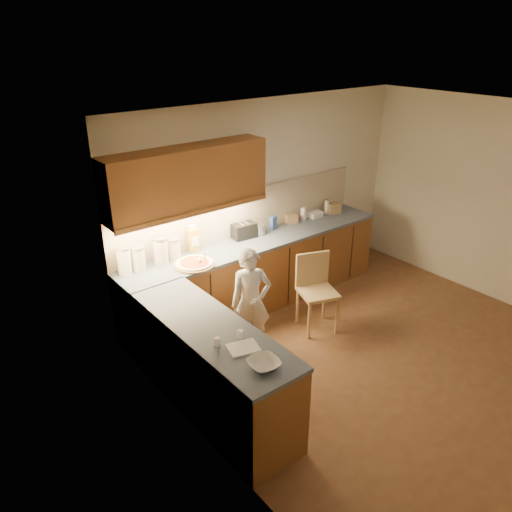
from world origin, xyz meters
The scene contains 24 objects.
room centered at (0.00, 0.00, 1.68)m, with size 4.54×4.50×2.62m.
l_counter centered at (-0.92, 1.25, 0.46)m, with size 3.77×2.62×0.92m.
backsplash centered at (-0.38, 1.99, 1.21)m, with size 3.75×0.02×0.58m, color #BEAD93.
upper_cabinets centered at (-1.27, 1.82, 1.85)m, with size 1.95×0.36×0.73m.
pizza_on_board centered at (-1.39, 1.57, 0.94)m, with size 0.47×0.47×0.19m.
child centered at (-1.10, 0.92, 0.63)m, with size 0.46×0.30×1.25m, color white.
wooden_chair centered at (-0.16, 0.85, 0.54)m, with size 0.54×0.54×0.94m.
mixing_bowl centered at (-1.95, -0.36, 0.95)m, with size 0.25×0.25×0.06m, color white.
canister_a centered at (-2.10, 1.85, 1.08)m, with size 0.16×0.16×0.32m.
canister_b centered at (-1.93, 1.85, 1.06)m, with size 0.16×0.16×0.28m.
canister_c centered at (-1.67, 1.84, 1.08)m, with size 0.17×0.17×0.33m.
canister_d centered at (-1.48, 1.86, 1.05)m, with size 0.16×0.16×0.26m.
oil_jug centered at (-1.20, 1.90, 1.08)m, with size 0.12×0.09×0.34m.
toaster centered at (-0.47, 1.87, 1.02)m, with size 0.31×0.20×0.20m.
steel_pot centered at (-0.24, 1.84, 0.99)m, with size 0.18×0.18×0.14m.
blue_box centered at (0.01, 1.87, 1.01)m, with size 0.09×0.06×0.18m, color #324F98.
card_box_a centered at (0.36, 1.89, 0.98)m, with size 0.16×0.11×0.11m, color tan.
white_bottle centered at (0.56, 1.86, 1.01)m, with size 0.06×0.06×0.19m, color silver.
flat_pack centered at (0.79, 1.85, 0.96)m, with size 0.19×0.14×0.08m, color white.
tall_jar centered at (1.00, 1.85, 1.03)m, with size 0.07×0.07×0.21m.
card_box_b centered at (1.11, 1.81, 0.99)m, with size 0.18×0.14×0.14m, color #977951.
dough_cloth centered at (-1.93, -0.06, 0.93)m, with size 0.26×0.20×0.02m, color white.
spice_jar_a centered at (-2.07, 0.12, 0.96)m, with size 0.06×0.06×0.07m, color white.
spice_jar_b centered at (-1.85, 0.09, 0.96)m, with size 0.05×0.05×0.07m, color white.
Camera 1 is at (-3.99, -2.84, 3.39)m, focal length 35.00 mm.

